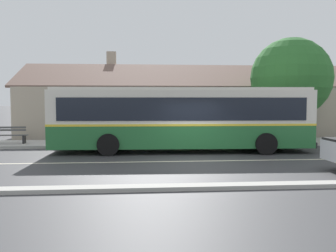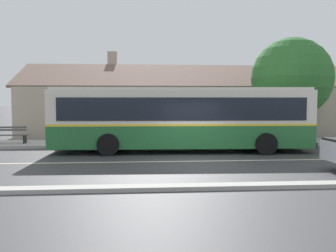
{
  "view_description": "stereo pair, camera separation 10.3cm",
  "coord_description": "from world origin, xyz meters",
  "px_view_note": "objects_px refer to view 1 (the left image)",
  "views": [
    {
      "loc": [
        -2.41,
        -14.96,
        2.48
      ],
      "look_at": [
        -0.88,
        2.76,
        1.25
      ],
      "focal_mm": 40.0,
      "sensor_mm": 36.0,
      "label": 1
    },
    {
      "loc": [
        -2.3,
        -14.97,
        2.48
      ],
      "look_at": [
        -0.88,
        2.76,
        1.25
      ],
      "focal_mm": 40.0,
      "sensor_mm": 36.0,
      "label": 2
    }
  ],
  "objects_px": {
    "transit_bus": "(181,117)",
    "bench_by_building": "(10,136)",
    "bench_down_street": "(79,136)",
    "street_tree_primary": "(292,81)"
  },
  "relations": [
    {
      "from": "transit_bus",
      "to": "bench_down_street",
      "type": "bearing_deg",
      "value": 154.95
    },
    {
      "from": "bench_down_street",
      "to": "street_tree_primary",
      "type": "bearing_deg",
      "value": 6.79
    },
    {
      "from": "bench_by_building",
      "to": "street_tree_primary",
      "type": "relative_size",
      "value": 0.29
    },
    {
      "from": "transit_bus",
      "to": "street_tree_primary",
      "type": "xyz_separation_m",
      "value": [
        7.17,
        3.93,
        2.0
      ]
    },
    {
      "from": "bench_by_building",
      "to": "bench_down_street",
      "type": "xyz_separation_m",
      "value": [
        3.67,
        -0.32,
        0.0
      ]
    },
    {
      "from": "bench_by_building",
      "to": "transit_bus",
      "type": "bearing_deg",
      "value": -17.26
    },
    {
      "from": "transit_bus",
      "to": "bench_by_building",
      "type": "distance_m",
      "value": 9.4
    },
    {
      "from": "transit_bus",
      "to": "street_tree_primary",
      "type": "distance_m",
      "value": 8.42
    },
    {
      "from": "transit_bus",
      "to": "bench_by_building",
      "type": "xyz_separation_m",
      "value": [
        -8.92,
        2.77,
        -1.08
      ]
    },
    {
      "from": "transit_bus",
      "to": "bench_down_street",
      "type": "height_order",
      "value": "transit_bus"
    }
  ]
}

